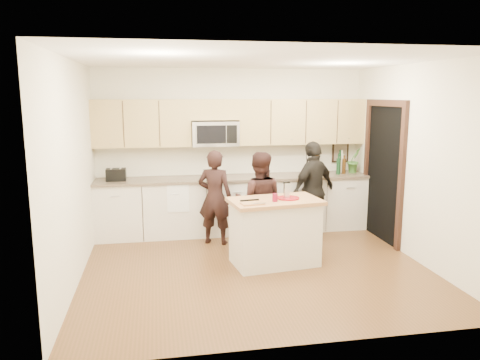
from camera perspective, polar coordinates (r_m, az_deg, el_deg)
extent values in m
plane|color=brown|center=(6.36, 1.92, -10.60)|extent=(4.50, 4.50, 0.00)
cube|color=beige|center=(7.96, -1.04, 3.69)|extent=(4.50, 0.02, 2.70)
cube|color=beige|center=(4.12, 7.88, -2.77)|extent=(4.50, 0.02, 2.70)
cube|color=beige|center=(5.96, -19.64, 0.82)|extent=(0.02, 4.00, 2.70)
cube|color=beige|center=(6.85, 20.75, 1.92)|extent=(0.02, 4.00, 2.70)
cube|color=white|center=(5.96, 2.09, 14.44)|extent=(4.50, 4.00, 0.02)
cube|color=beige|center=(7.82, -0.65, -3.13)|extent=(4.50, 0.62, 0.90)
cube|color=brown|center=(7.71, -0.65, 0.25)|extent=(4.50, 0.66, 0.04)
cube|color=tan|center=(7.66, -11.89, 6.78)|extent=(1.55, 0.33, 0.75)
cube|color=tan|center=(8.03, 7.44, 7.07)|extent=(2.17, 0.33, 0.75)
cube|color=tan|center=(7.70, -3.16, 8.57)|extent=(0.78, 0.33, 0.33)
cube|color=silver|center=(7.69, -3.10, 5.69)|extent=(0.76, 0.40, 0.40)
cube|color=black|center=(7.48, -3.51, 5.55)|extent=(0.47, 0.01, 0.29)
cube|color=black|center=(7.53, -1.00, 5.60)|extent=(0.17, 0.01, 0.29)
cube|color=black|center=(7.66, 17.11, 0.70)|extent=(0.02, 1.05, 2.10)
cube|color=black|center=(7.16, 19.07, -0.07)|extent=(0.06, 0.10, 2.10)
cube|color=black|center=(8.16, 15.16, 1.37)|extent=(0.06, 0.10, 2.10)
cube|color=black|center=(7.56, 17.43, 8.95)|extent=(0.06, 1.25, 0.10)
cube|color=black|center=(8.48, 12.12, 3.40)|extent=(0.30, 0.03, 0.38)
cube|color=tan|center=(8.47, 12.16, 3.39)|extent=(0.24, 0.00, 0.32)
cube|color=white|center=(7.36, -7.56, -2.09)|extent=(0.34, 0.01, 0.48)
cube|color=white|center=(7.60, -7.71, 0.12)|extent=(0.34, 0.60, 0.01)
cube|color=beige|center=(6.38, 4.25, -6.53)|extent=(1.18, 0.78, 0.85)
cube|color=#A87146|center=(6.26, 4.30, -2.59)|extent=(1.28, 0.85, 0.05)
cylinder|color=maroon|center=(6.32, 5.88, -2.20)|extent=(0.30, 0.30, 0.02)
cube|color=silver|center=(6.30, 5.70, -1.24)|extent=(0.07, 0.06, 0.20)
cube|color=black|center=(6.28, 5.72, -0.28)|extent=(0.08, 0.06, 0.02)
cylinder|color=maroon|center=(6.13, 4.28, -2.14)|extent=(0.07, 0.07, 0.10)
cube|color=#A87146|center=(5.96, 1.49, -2.89)|extent=(0.30, 0.21, 0.02)
cube|color=black|center=(6.07, 1.17, -2.47)|extent=(0.26, 0.06, 0.02)
cube|color=silver|center=(5.92, 2.37, -2.86)|extent=(0.19, 0.05, 0.01)
cube|color=black|center=(7.61, -14.87, 0.63)|extent=(0.30, 0.20, 0.19)
cube|color=silver|center=(7.60, -15.43, 1.34)|extent=(0.03, 0.14, 0.00)
cube|color=silver|center=(7.59, -14.38, 1.38)|extent=(0.03, 0.14, 0.00)
cylinder|color=#3D230B|center=(8.20, 9.33, 2.15)|extent=(0.08, 0.08, 0.37)
cylinder|color=#B1A78B|center=(8.12, 11.95, 1.77)|extent=(0.07, 0.07, 0.30)
cylinder|color=black|center=(8.30, 12.07, 2.25)|extent=(0.07, 0.07, 0.39)
cylinder|color=#3D230B|center=(8.19, 12.56, 1.85)|extent=(0.06, 0.06, 0.32)
cylinder|color=#B1A78B|center=(8.31, 12.30, 2.25)|extent=(0.08, 0.08, 0.39)
cylinder|color=black|center=(8.09, 11.90, 1.84)|extent=(0.07, 0.07, 0.33)
imported|color=#3E742E|center=(8.32, 13.73, 2.35)|extent=(0.29, 0.26, 0.43)
imported|color=black|center=(7.16, -3.07, -2.13)|extent=(0.63, 0.53, 1.46)
imported|color=black|center=(6.84, 2.31, -2.66)|extent=(0.83, 0.71, 1.47)
imported|color=black|center=(7.48, 8.92, -1.27)|extent=(0.98, 0.80, 1.56)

